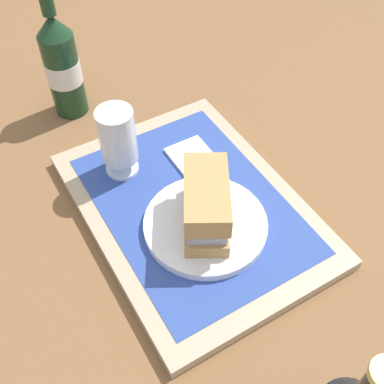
{
  "coord_description": "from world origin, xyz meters",
  "views": [
    {
      "loc": [
        -0.41,
        0.24,
        0.61
      ],
      "look_at": [
        0.0,
        0.0,
        0.05
      ],
      "focal_mm": 44.17,
      "sensor_mm": 36.0,
      "label": 1
    }
  ],
  "objects_px": {
    "beer_glass": "(118,140)",
    "beer_bottle": "(62,65)",
    "plate": "(205,225)",
    "sandwich": "(206,202)"
  },
  "relations": [
    {
      "from": "beer_glass",
      "to": "beer_bottle",
      "type": "xyz_separation_m",
      "value": [
        0.22,
        0.01,
        0.01
      ]
    },
    {
      "from": "plate",
      "to": "sandwich",
      "type": "relative_size",
      "value": 1.31
    },
    {
      "from": "sandwich",
      "to": "beer_bottle",
      "type": "relative_size",
      "value": 0.54
    },
    {
      "from": "beer_glass",
      "to": "beer_bottle",
      "type": "distance_m",
      "value": 0.22
    },
    {
      "from": "sandwich",
      "to": "beer_glass",
      "type": "bearing_deg",
      "value": 48.48
    },
    {
      "from": "beer_bottle",
      "to": "sandwich",
      "type": "bearing_deg",
      "value": -170.21
    },
    {
      "from": "sandwich",
      "to": "plate",
      "type": "bearing_deg",
      "value": -180.0
    },
    {
      "from": "sandwich",
      "to": "beer_bottle",
      "type": "height_order",
      "value": "beer_bottle"
    },
    {
      "from": "plate",
      "to": "beer_bottle",
      "type": "bearing_deg",
      "value": 9.48
    },
    {
      "from": "sandwich",
      "to": "beer_glass",
      "type": "distance_m",
      "value": 0.18
    }
  ]
}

